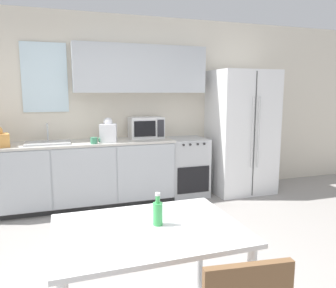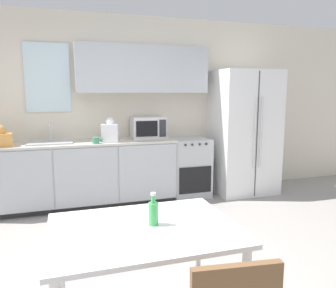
{
  "view_description": "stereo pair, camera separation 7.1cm",
  "coord_description": "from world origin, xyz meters",
  "px_view_note": "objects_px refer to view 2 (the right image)",
  "views": [
    {
      "loc": [
        -0.62,
        -2.63,
        1.58
      ],
      "look_at": [
        0.45,
        0.57,
        1.05
      ],
      "focal_mm": 35.0,
      "sensor_mm": 36.0,
      "label": 1
    },
    {
      "loc": [
        -0.55,
        -2.65,
        1.58
      ],
      "look_at": [
        0.45,
        0.57,
        1.05
      ],
      "focal_mm": 35.0,
      "sensor_mm": 36.0,
      "label": 2
    }
  ],
  "objects_px": {
    "coffee_mug": "(96,140)",
    "dining_table": "(144,242)",
    "microwave": "(148,127)",
    "refrigerator": "(244,132)",
    "drink_bottle": "(153,212)",
    "oven_range": "(188,167)"
  },
  "relations": [
    {
      "from": "dining_table",
      "to": "refrigerator",
      "type": "bearing_deg",
      "value": 49.52
    },
    {
      "from": "coffee_mug",
      "to": "drink_bottle",
      "type": "height_order",
      "value": "coffee_mug"
    },
    {
      "from": "oven_range",
      "to": "dining_table",
      "type": "height_order",
      "value": "oven_range"
    },
    {
      "from": "microwave",
      "to": "dining_table",
      "type": "relative_size",
      "value": 0.42
    },
    {
      "from": "dining_table",
      "to": "drink_bottle",
      "type": "relative_size",
      "value": 5.45
    },
    {
      "from": "oven_range",
      "to": "dining_table",
      "type": "bearing_deg",
      "value": -116.28
    },
    {
      "from": "microwave",
      "to": "coffee_mug",
      "type": "bearing_deg",
      "value": -157.24
    },
    {
      "from": "coffee_mug",
      "to": "dining_table",
      "type": "xyz_separation_m",
      "value": [
        0.07,
        -2.47,
        -0.32
      ]
    },
    {
      "from": "refrigerator",
      "to": "microwave",
      "type": "height_order",
      "value": "refrigerator"
    },
    {
      "from": "coffee_mug",
      "to": "drink_bottle",
      "type": "bearing_deg",
      "value": -86.76
    },
    {
      "from": "refrigerator",
      "to": "drink_bottle",
      "type": "relative_size",
      "value": 8.92
    },
    {
      "from": "refrigerator",
      "to": "drink_bottle",
      "type": "bearing_deg",
      "value": -129.82
    },
    {
      "from": "drink_bottle",
      "to": "dining_table",
      "type": "bearing_deg",
      "value": -162.27
    },
    {
      "from": "coffee_mug",
      "to": "dining_table",
      "type": "distance_m",
      "value": 2.49
    },
    {
      "from": "refrigerator",
      "to": "dining_table",
      "type": "distance_m",
      "value": 3.46
    },
    {
      "from": "microwave",
      "to": "coffee_mug",
      "type": "distance_m",
      "value": 0.87
    },
    {
      "from": "microwave",
      "to": "refrigerator",
      "type": "bearing_deg",
      "value": -6.76
    },
    {
      "from": "microwave",
      "to": "coffee_mug",
      "type": "relative_size",
      "value": 3.92
    },
    {
      "from": "microwave",
      "to": "drink_bottle",
      "type": "height_order",
      "value": "microwave"
    },
    {
      "from": "refrigerator",
      "to": "microwave",
      "type": "bearing_deg",
      "value": 173.24
    },
    {
      "from": "coffee_mug",
      "to": "drink_bottle",
      "type": "xyz_separation_m",
      "value": [
        0.14,
        -2.44,
        -0.13
      ]
    },
    {
      "from": "oven_range",
      "to": "dining_table",
      "type": "relative_size",
      "value": 0.76
    }
  ]
}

